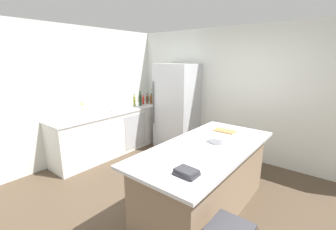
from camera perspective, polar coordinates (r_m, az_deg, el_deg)
name	(u,v)px	position (r m, az deg, el deg)	size (l,w,h in m)	color
ground_plane	(167,204)	(3.43, -0.34, -21.43)	(7.20, 7.20, 0.00)	#4C3D2D
wall_rear	(237,94)	(4.80, 16.87, 5.17)	(6.00, 0.10, 2.60)	silver
wall_left	(68,95)	(4.79, -23.86, 4.54)	(0.10, 6.00, 2.60)	silver
counter_run_left	(114,131)	(5.07, -13.34, -3.98)	(0.66, 2.70, 0.91)	silver
kitchen_island	(205,178)	(3.14, 9.28, -15.32)	(1.01, 2.20, 0.90)	#8E755B
refrigerator	(177,107)	(5.10, 2.29, 2.14)	(0.84, 0.73, 1.88)	#B7BABF
sink_faucet	(98,106)	(4.77, -17.21, 2.22)	(0.15, 0.05, 0.30)	silver
flower_vase	(83,112)	(4.60, -20.63, 0.61)	(0.09, 0.09, 0.28)	silver
paper_towel_roll	(113,105)	(4.86, -13.57, 2.38)	(0.14, 0.14, 0.31)	gray
gin_bottle	(152,97)	(5.75, -4.01, 4.48)	(0.07, 0.07, 0.34)	#8CB79E
whiskey_bottle	(152,99)	(5.63, -4.15, 3.94)	(0.08, 0.08, 0.24)	brown
syrup_bottle	(147,100)	(5.61, -5.25, 3.90)	(0.06, 0.06, 0.26)	#5B3319
hot_sauce_bottle	(143,100)	(5.57, -6.25, 3.71)	(0.05, 0.05, 0.23)	red
vinegar_bottle	(139,100)	(5.53, -7.18, 3.77)	(0.05, 0.05, 0.28)	#994C23
wine_bottle	(140,100)	(5.39, -6.99, 3.83)	(0.06, 0.06, 0.34)	#19381E
olive_oil_bottle	(134,101)	(5.40, -8.46, 3.54)	(0.06, 0.06, 0.28)	olive
cookbook_stack	(186,172)	(2.23, 4.65, -14.14)	(0.22, 0.17, 0.06)	#2D2D33
mixing_bowl	(219,139)	(3.10, 12.79, -5.94)	(0.27, 0.27, 0.09)	#B2B5BA
cutting_board	(225,131)	(3.58, 14.04, -3.88)	(0.32, 0.20, 0.02)	#9E7042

